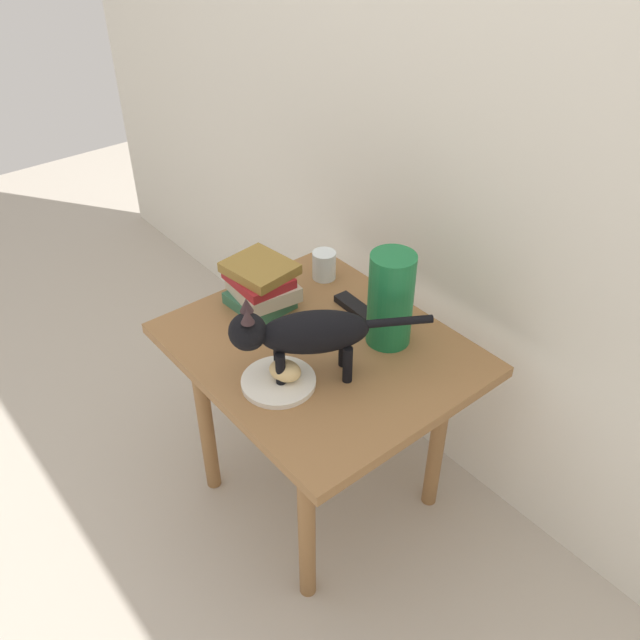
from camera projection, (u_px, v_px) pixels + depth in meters
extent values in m
plane|color=#B2A899|center=(320.00, 491.00, 2.08)|extent=(6.00, 6.00, 0.00)
cube|color=silver|center=(457.00, 111.00, 1.65)|extent=(4.00, 0.04, 2.20)
cube|color=olive|center=(320.00, 349.00, 1.74)|extent=(0.75, 0.63, 0.03)
cylinder|color=olive|center=(205.00, 420.00, 1.94)|extent=(0.04, 0.04, 0.55)
cylinder|color=olive|center=(307.00, 527.00, 1.65)|extent=(0.04, 0.04, 0.55)
cylinder|color=olive|center=(330.00, 354.00, 2.18)|extent=(0.04, 0.04, 0.55)
cylinder|color=olive|center=(438.00, 437.00, 1.89)|extent=(0.04, 0.04, 0.55)
cylinder|color=silver|center=(279.00, 382.00, 1.61)|extent=(0.18, 0.18, 0.01)
ellipsoid|color=#E0BC7A|center=(285.00, 371.00, 1.59)|extent=(0.10, 0.09, 0.05)
cylinder|color=black|center=(281.00, 371.00, 1.57)|extent=(0.02, 0.02, 0.10)
cylinder|color=black|center=(278.00, 355.00, 1.62)|extent=(0.02, 0.02, 0.10)
cylinder|color=black|center=(348.00, 365.00, 1.59)|extent=(0.02, 0.02, 0.10)
cylinder|color=black|center=(343.00, 349.00, 1.64)|extent=(0.02, 0.02, 0.10)
ellipsoid|color=black|center=(315.00, 332.00, 1.56)|extent=(0.21, 0.27, 0.11)
sphere|color=black|center=(249.00, 333.00, 1.53)|extent=(0.09, 0.09, 0.09)
cone|color=#332224|center=(247.00, 316.00, 1.48)|extent=(0.03, 0.03, 0.03)
cone|color=#332224|center=(246.00, 305.00, 1.51)|extent=(0.03, 0.03, 0.03)
cylinder|color=black|center=(399.00, 321.00, 1.57)|extent=(0.10, 0.15, 0.02)
cube|color=#336B4C|center=(260.00, 300.00, 1.86)|extent=(0.17, 0.15, 0.03)
cube|color=#BCB299|center=(263.00, 288.00, 1.84)|extent=(0.19, 0.17, 0.04)
cube|color=maroon|center=(259.00, 279.00, 1.82)|extent=(0.17, 0.15, 0.03)
cube|color=olive|center=(260.00, 268.00, 1.81)|extent=(0.19, 0.17, 0.03)
cylinder|color=#196B38|center=(391.00, 299.00, 1.68)|extent=(0.12, 0.12, 0.25)
cylinder|color=silver|center=(324.00, 265.00, 1.97)|extent=(0.07, 0.07, 0.08)
cylinder|color=silver|center=(324.00, 271.00, 1.98)|extent=(0.06, 0.06, 0.04)
cube|color=black|center=(357.00, 308.00, 1.85)|extent=(0.15, 0.05, 0.02)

